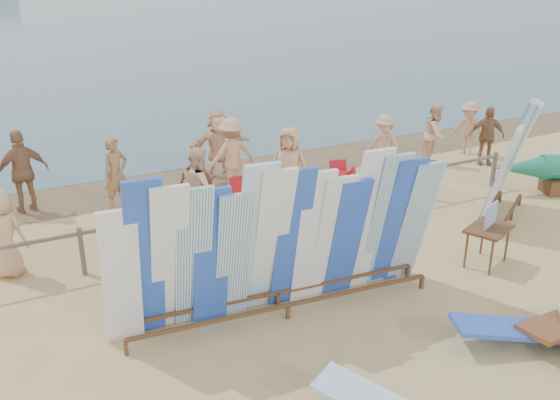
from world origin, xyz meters
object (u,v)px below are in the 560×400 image
beachgoer_0 (3,233)px  beachgoer_4 (198,188)px  beachgoer_10 (486,136)px  beachgoer_extra_0 (468,128)px  beachgoer_8 (435,134)px  stroller (341,187)px  main_surfboard_rack (283,244)px  vendor_table (487,245)px  flat_board_d (541,343)px  beachgoer_2 (200,189)px  beachgoer_extra_1 (23,172)px  beachgoer_9 (384,145)px  beach_chair_right (360,194)px  beachgoer_6 (289,167)px  beachgoer_1 (116,173)px  beachgoer_3 (232,155)px  beach_chair_left (245,204)px  beachgoer_5 (218,144)px  side_surfboard_rack (508,164)px

beachgoer_0 → beachgoer_4: bearing=-138.2°
beachgoer_10 → beachgoer_extra_0: (0.26, 0.96, -0.03)m
beachgoer_8 → beachgoer_extra_0: 1.54m
stroller → beachgoer_0: (-7.18, -0.21, 0.42)m
main_surfboard_rack → stroller: 5.03m
vendor_table → flat_board_d: bearing=-139.4°
beachgoer_10 → beachgoer_2: (-8.65, -0.54, 0.07)m
stroller → beachgoer_8: 4.24m
beachgoer_extra_1 → beachgoer_9: size_ratio=1.17×
beach_chair_right → beachgoer_6: bearing=114.8°
beachgoer_8 → beachgoer_extra_1: 10.63m
beachgoer_1 → beachgoer_3: 2.78m
flat_board_d → beach_chair_left: 6.73m
beachgoer_3 → beachgoer_extra_1: 4.72m
main_surfboard_rack → beachgoer_0: (-3.73, 3.36, -0.38)m
vendor_table → beachgoer_8: beachgoer_8 is taller
flat_board_d → beach_chair_right: 5.89m
beachgoer_0 → stroller: bearing=-144.0°
flat_board_d → beachgoer_0: bearing=71.9°
beach_chair_right → beachgoer_10: beachgoer_10 is taller
beachgoer_8 → beachgoer_2: 7.49m
flat_board_d → beachgoer_8: beachgoer_8 is taller
beach_chair_right → beachgoer_extra_1: bearing=116.8°
beachgoer_extra_1 → beachgoer_9: 8.86m
main_surfboard_rack → beach_chair_right: bearing=46.5°
flat_board_d → beachgoer_extra_1: beachgoer_extra_1 is taller
beachgoer_5 → beach_chair_right: bearing=-56.6°
beachgoer_1 → beachgoer_9: size_ratio=1.03×
beachgoer_3 → beachgoer_0: (-5.28, -2.16, -0.11)m
stroller → beachgoer_9: 2.59m
beachgoer_3 → side_surfboard_rack: bearing=142.1°
flat_board_d → beachgoer_10: (5.73, 6.79, 0.82)m
beach_chair_left → beachgoer_6: (1.14, 0.07, 0.68)m
beach_chair_left → beachgoer_extra_1: bearing=148.0°
beachgoer_9 → beachgoer_4: size_ratio=0.95×
beachgoer_10 → beachgoer_9: (-3.04, 0.62, -0.01)m
vendor_table → beachgoer_9: beachgoer_9 is taller
flat_board_d → beachgoer_9: size_ratio=1.67×
beachgoer_1 → beachgoer_9: (6.87, -0.81, -0.03)m
beachgoer_4 → beachgoer_9: bearing=-108.5°
beach_chair_right → beachgoer_5: (-2.13, 3.40, 0.64)m
stroller → beachgoer_4: 3.44m
beachgoer_1 → beachgoer_5: 3.05m
flat_board_d → stroller: stroller is taller
beachgoer_6 → beachgoer_extra_0: bearing=58.1°
beachgoer_1 → side_surfboard_rack: bearing=-51.4°
beachgoer_8 → main_surfboard_rack: bearing=-178.3°
beachgoer_8 → beachgoer_extra_0: bearing=-21.0°
beachgoer_4 → beachgoer_0: beachgoer_4 is taller
stroller → beachgoer_5: 3.64m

